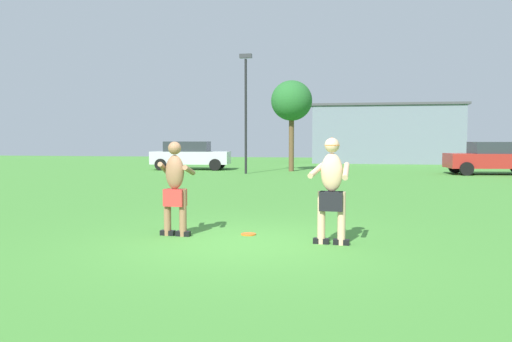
{
  "coord_description": "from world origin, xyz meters",
  "views": [
    {
      "loc": [
        1.8,
        -8.38,
        1.73
      ],
      "look_at": [
        0.09,
        0.89,
        1.15
      ],
      "focal_mm": 36.73,
      "sensor_mm": 36.0,
      "label": 1
    }
  ],
  "objects_px": {
    "car_silver_mid_lot": "(190,155)",
    "tree_left_field": "(292,102)",
    "car_red_near_post": "(494,157)",
    "player_in_red": "(175,186)",
    "lamp_post": "(246,101)",
    "player_with_cap": "(332,185)",
    "frisbee": "(248,234)"
  },
  "relations": [
    {
      "from": "car_silver_mid_lot",
      "to": "tree_left_field",
      "type": "relative_size",
      "value": 0.93
    },
    {
      "from": "car_red_near_post",
      "to": "car_silver_mid_lot",
      "type": "distance_m",
      "value": 15.77
    },
    {
      "from": "player_in_red",
      "to": "tree_left_field",
      "type": "height_order",
      "value": "tree_left_field"
    },
    {
      "from": "player_in_red",
      "to": "lamp_post",
      "type": "xyz_separation_m",
      "value": [
        -2.1,
        16.53,
        2.71
      ]
    },
    {
      "from": "car_silver_mid_lot",
      "to": "car_red_near_post",
      "type": "bearing_deg",
      "value": -4.57
    },
    {
      "from": "player_with_cap",
      "to": "car_silver_mid_lot",
      "type": "distance_m",
      "value": 21.47
    },
    {
      "from": "tree_left_field",
      "to": "car_silver_mid_lot",
      "type": "bearing_deg",
      "value": 175.27
    },
    {
      "from": "player_with_cap",
      "to": "player_in_red",
      "type": "xyz_separation_m",
      "value": [
        -2.77,
        0.27,
        -0.09
      ]
    },
    {
      "from": "player_in_red",
      "to": "frisbee",
      "type": "xyz_separation_m",
      "value": [
        1.27,
        0.31,
        -0.87
      ]
    },
    {
      "from": "car_red_near_post",
      "to": "lamp_post",
      "type": "bearing_deg",
      "value": -172.43
    },
    {
      "from": "car_silver_mid_lot",
      "to": "player_in_red",
      "type": "bearing_deg",
      "value": -73.1
    },
    {
      "from": "player_with_cap",
      "to": "lamp_post",
      "type": "relative_size",
      "value": 0.3
    },
    {
      "from": "player_in_red",
      "to": "frisbee",
      "type": "relative_size",
      "value": 6.2
    },
    {
      "from": "frisbee",
      "to": "player_in_red",
      "type": "bearing_deg",
      "value": -166.14
    },
    {
      "from": "frisbee",
      "to": "tree_left_field",
      "type": "relative_size",
      "value": 0.06
    },
    {
      "from": "frisbee",
      "to": "tree_left_field",
      "type": "bearing_deg",
      "value": 94.24
    },
    {
      "from": "frisbee",
      "to": "car_red_near_post",
      "type": "height_order",
      "value": "car_red_near_post"
    },
    {
      "from": "player_in_red",
      "to": "lamp_post",
      "type": "height_order",
      "value": "lamp_post"
    },
    {
      "from": "lamp_post",
      "to": "car_red_near_post",
      "type": "bearing_deg",
      "value": 7.57
    },
    {
      "from": "frisbee",
      "to": "tree_left_field",
      "type": "xyz_separation_m",
      "value": [
        -1.38,
        18.59,
        3.69
      ]
    },
    {
      "from": "player_in_red",
      "to": "car_silver_mid_lot",
      "type": "distance_m",
      "value": 20.25
    },
    {
      "from": "car_red_near_post",
      "to": "car_silver_mid_lot",
      "type": "xyz_separation_m",
      "value": [
        -15.72,
        1.26,
        0.0
      ]
    },
    {
      "from": "player_in_red",
      "to": "car_red_near_post",
      "type": "height_order",
      "value": "player_in_red"
    },
    {
      "from": "frisbee",
      "to": "car_red_near_post",
      "type": "bearing_deg",
      "value": 64.31
    },
    {
      "from": "frisbee",
      "to": "car_silver_mid_lot",
      "type": "xyz_separation_m",
      "value": [
        -7.15,
        19.06,
        0.81
      ]
    },
    {
      "from": "lamp_post",
      "to": "tree_left_field",
      "type": "xyz_separation_m",
      "value": [
        1.99,
        2.37,
        0.11
      ]
    },
    {
      "from": "player_in_red",
      "to": "frisbee",
      "type": "bearing_deg",
      "value": 13.86
    },
    {
      "from": "lamp_post",
      "to": "player_with_cap",
      "type": "bearing_deg",
      "value": -73.84
    },
    {
      "from": "car_red_near_post",
      "to": "player_in_red",
      "type": "bearing_deg",
      "value": -118.48
    },
    {
      "from": "player_with_cap",
      "to": "car_silver_mid_lot",
      "type": "height_order",
      "value": "player_with_cap"
    },
    {
      "from": "player_with_cap",
      "to": "lamp_post",
      "type": "distance_m",
      "value": 17.69
    },
    {
      "from": "player_with_cap",
      "to": "tree_left_field",
      "type": "height_order",
      "value": "tree_left_field"
    }
  ]
}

